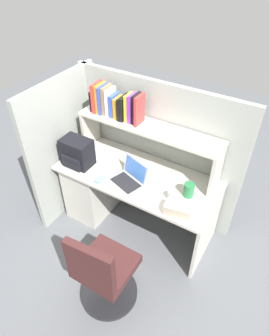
# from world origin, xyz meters

# --- Properties ---
(ground_plane) EXTENTS (8.00, 8.00, 0.00)m
(ground_plane) POSITION_xyz_m (0.00, 0.00, 0.00)
(ground_plane) COLOR #595B60
(desk) EXTENTS (1.60, 0.70, 0.73)m
(desk) POSITION_xyz_m (-0.39, 0.00, 0.40)
(desk) COLOR beige
(desk) RESTS_ON ground_plane
(cubicle_partition_rear) EXTENTS (1.84, 0.05, 1.55)m
(cubicle_partition_rear) POSITION_xyz_m (0.00, 0.38, 0.78)
(cubicle_partition_rear) COLOR #939991
(cubicle_partition_rear) RESTS_ON ground_plane
(cubicle_partition_left) EXTENTS (0.05, 1.06, 1.55)m
(cubicle_partition_left) POSITION_xyz_m (-0.85, -0.05, 0.78)
(cubicle_partition_left) COLOR #939991
(cubicle_partition_left) RESTS_ON ground_plane
(overhead_hutch) EXTENTS (1.44, 0.28, 0.45)m
(overhead_hutch) POSITION_xyz_m (0.00, 0.20, 1.08)
(overhead_hutch) COLOR #BCB7AC
(overhead_hutch) RESTS_ON desk
(reference_books_on_shelf) EXTENTS (0.54, 0.19, 0.29)m
(reference_books_on_shelf) POSITION_xyz_m (-0.36, 0.20, 1.31)
(reference_books_on_shelf) COLOR black
(reference_books_on_shelf) RESTS_ON overhead_hutch
(laptop) EXTENTS (0.37, 0.34, 0.22)m
(laptop) POSITION_xyz_m (-0.01, -0.13, 0.78)
(laptop) COLOR #B7BABF
(laptop) RESTS_ON desk
(backpack) EXTENTS (0.30, 0.23, 0.28)m
(backpack) POSITION_xyz_m (-0.60, -0.16, 0.87)
(backpack) COLOR black
(backpack) RESTS_ON desk
(computer_mouse) EXTENTS (0.07, 0.11, 0.03)m
(computer_mouse) POSITION_xyz_m (-0.26, -0.26, 0.75)
(computer_mouse) COLOR #7299C6
(computer_mouse) RESTS_ON desk
(paper_cup) EXTENTS (0.08, 0.08, 0.09)m
(paper_cup) POSITION_xyz_m (0.43, -0.12, 0.77)
(paper_cup) COLOR white
(paper_cup) RESTS_ON desk
(tissue_box) EXTENTS (0.24, 0.15, 0.10)m
(tissue_box) POSITION_xyz_m (0.55, -0.26, 0.78)
(tissue_box) COLOR #BFB299
(tissue_box) RESTS_ON desk
(snack_canister) EXTENTS (0.10, 0.10, 0.14)m
(snack_canister) POSITION_xyz_m (0.54, -0.01, 0.80)
(snack_canister) COLOR #26723F
(snack_canister) RESTS_ON desk
(office_chair) EXTENTS (0.52, 0.52, 0.93)m
(office_chair) POSITION_xyz_m (0.21, -0.90, 0.39)
(office_chair) COLOR black
(office_chair) RESTS_ON ground_plane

